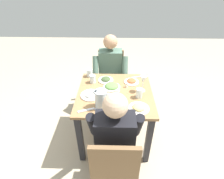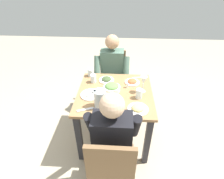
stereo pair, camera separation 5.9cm
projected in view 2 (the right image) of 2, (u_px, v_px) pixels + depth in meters
name	position (u px, v px, depth m)	size (l,w,h in m)	color
ground_plane	(114.00, 135.00, 2.43)	(8.00, 8.00, 0.00)	tan
dining_table	(115.00, 101.00, 2.10)	(0.84, 0.84, 0.71)	#997047
chair_near	(111.00, 167.00, 1.52)	(0.40, 0.40, 0.86)	brown
chair_far	(113.00, 75.00, 2.79)	(0.40, 0.40, 0.86)	brown
diner_near	(113.00, 136.00, 1.60)	(0.48, 0.53, 1.15)	black
diner_far	(112.00, 74.00, 2.54)	(0.48, 0.53, 1.15)	#4C6B5B
water_pitcher	(100.00, 99.00, 1.77)	(0.16, 0.12, 0.19)	silver
salad_bowl	(112.00, 87.00, 2.03)	(0.19, 0.19, 0.09)	white
plate_rice_curry	(132.00, 82.00, 2.18)	(0.18, 0.18, 0.05)	white
plate_dolmas	(107.00, 79.00, 2.22)	(0.19, 0.19, 0.05)	white
plate_yoghurt	(91.00, 94.00, 1.97)	(0.22, 0.22, 0.04)	white
plate_fries	(138.00, 108.00, 1.77)	(0.21, 0.21, 0.05)	white
water_glass_center	(91.00, 72.00, 2.30)	(0.07, 0.07, 0.10)	silver
water_glass_by_pitcher	(139.00, 94.00, 1.91)	(0.07, 0.07, 0.11)	silver
water_glass_far_right	(93.00, 78.00, 2.18)	(0.07, 0.07, 0.10)	silver
wine_glass	(144.00, 81.00, 1.96)	(0.08, 0.08, 0.20)	silver
salt_shaker	(127.00, 85.00, 2.09)	(0.03, 0.03, 0.05)	white
fork_near	(85.00, 110.00, 1.78)	(0.17, 0.03, 0.01)	silver
knife_near	(140.00, 77.00, 2.29)	(0.18, 0.02, 0.01)	silver
fork_far	(102.00, 108.00, 1.79)	(0.17, 0.03, 0.01)	silver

